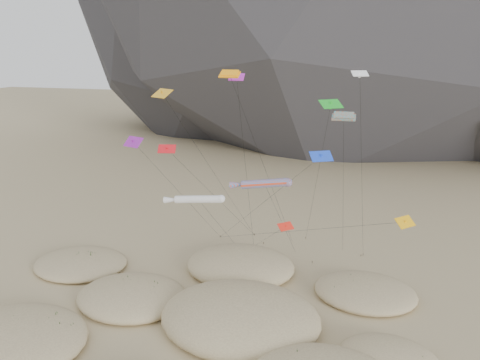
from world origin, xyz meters
name	(u,v)px	position (x,y,z in m)	size (l,w,h in m)	color
ground	(211,342)	(0.00, 0.00, 0.00)	(500.00, 500.00, 0.00)	#CCB789
dunes	(208,318)	(-1.26, 2.73, 0.72)	(48.55, 36.35, 4.28)	#CCB789
dune_grass	(214,316)	(-0.83, 3.09, 0.85)	(42.36, 28.59, 1.45)	black
kite_stakes	(290,246)	(2.92, 24.38, 0.15)	(20.77, 7.95, 0.30)	#3F2D1E
rainbow_tube_kite	(262,184)	(1.66, 12.78, 12.44)	(7.10, 11.05, 13.23)	#E83E18
white_tube_kite	(196,199)	(-5.68, 10.76, 10.50)	(7.27, 11.31, 11.22)	silver
orange_parafoil	(231,78)	(-1.65, 11.70, 24.14)	(5.74, 15.44, 24.98)	#FF980D
multi_parafoil	(344,119)	(10.26, 12.43, 20.20)	(2.44, 13.55, 20.91)	#D64616
delta_kites	(258,141)	(1.38, 11.75, 17.44)	(31.88, 21.22, 24.88)	#F4A80C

